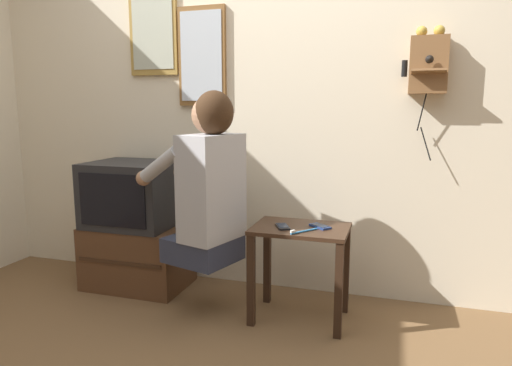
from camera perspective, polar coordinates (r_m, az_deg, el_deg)
ground_plane at (r=2.31m, az=-6.78°, el=-21.54°), size 14.00×14.00×0.00m
wall_back at (r=2.97m, az=1.17°, el=11.18°), size 6.80×0.05×2.55m
side_table at (r=2.57m, az=5.56°, el=-8.21°), size 0.52×0.37×0.53m
person at (r=2.55m, az=-6.03°, el=0.06°), size 0.61×0.50×0.96m
tv_stand at (r=3.18m, az=-14.51°, el=-8.75°), size 0.65×0.44×0.41m
television at (r=3.10m, az=-15.12°, el=-1.31°), size 0.56×0.47×0.42m
wall_phone_antique at (r=2.78m, az=20.72°, el=13.80°), size 0.24×0.19×0.74m
framed_picture at (r=3.27m, az=-12.72°, el=17.78°), size 0.35×0.03×0.54m
wall_mirror at (r=3.09m, az=-6.76°, el=15.44°), size 0.32×0.03×0.63m
cell_phone_held at (r=2.51m, az=3.34°, el=-5.45°), size 0.11×0.14×0.01m
cell_phone_spare at (r=2.53m, az=8.02°, el=-5.38°), size 0.13×0.13×0.01m
toothbrush at (r=2.42m, az=5.78°, el=-6.02°), size 0.12×0.15×0.02m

